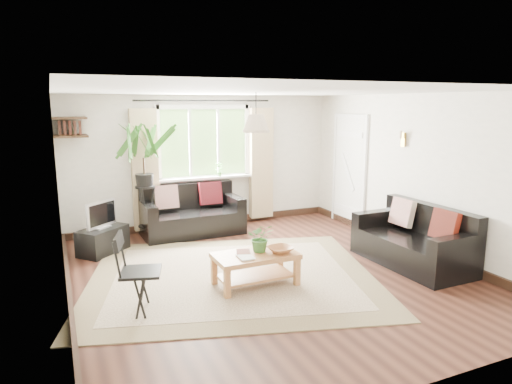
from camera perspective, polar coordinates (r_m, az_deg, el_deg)
name	(u,v)px	position (r m, az deg, el deg)	size (l,w,h in m)	color
floor	(268,274)	(6.24, 1.52, -10.16)	(5.50, 5.50, 0.00)	black
ceiling	(269,91)	(5.82, 1.64, 12.46)	(5.50, 5.50, 0.00)	white
wall_back	(204,162)	(8.45, -6.51, 3.80)	(5.00, 0.02, 2.40)	silver
wall_front	(425,246)	(3.70, 20.41, -6.31)	(5.00, 0.02, 2.40)	silver
wall_left	(59,203)	(5.35, -23.37, -1.27)	(0.02, 5.50, 2.40)	silver
wall_right	(417,174)	(7.33, 19.51, 2.13)	(0.02, 5.50, 2.40)	silver
rug	(232,276)	(6.14, -2.98, -10.41)	(3.68, 3.15, 0.02)	beige
window	(204,143)	(8.37, -6.48, 6.15)	(2.50, 0.16, 2.16)	white
door	(349,172)	(8.64, 11.55, 2.47)	(0.06, 0.96, 2.06)	silver
corner_shelf	(70,127)	(7.76, -22.23, 7.54)	(0.50, 0.50, 0.34)	black
pendant_lamp	(256,119)	(6.18, 0.00, 9.13)	(0.36, 0.36, 0.54)	beige
wall_sconce	(402,137)	(7.45, 17.80, 6.55)	(0.12, 0.12, 0.28)	beige
sofa_back	(192,211)	(8.02, -8.00, -2.42)	(1.71, 0.86, 0.81)	black
sofa_right	(412,237)	(6.82, 18.96, -5.37)	(0.85, 1.70, 0.80)	black
coffee_table	(255,270)	(5.78, -0.08, -9.67)	(1.03, 0.56, 0.42)	brown
table_plant	(261,238)	(5.73, 0.58, -5.72)	(0.33, 0.28, 0.36)	#326126
bowl	(280,250)	(5.74, 3.06, -7.20)	(0.31, 0.31, 0.08)	#975D34
book_a	(239,258)	(5.53, -2.18, -8.24)	(0.18, 0.24, 0.02)	silver
book_b	(237,252)	(5.73, -2.44, -7.53)	(0.17, 0.23, 0.02)	brown
tv_stand	(103,240)	(7.37, -18.58, -5.75)	(0.74, 0.42, 0.40)	black
tv	(101,214)	(7.27, -18.78, -2.61)	(0.57, 0.19, 0.44)	#A5A5AA
palm_stand	(145,182)	(7.78, -13.74, 1.26)	(0.76, 0.76, 1.95)	black
folding_chair	(141,273)	(5.16, -14.19, -9.84)	(0.46, 0.46, 0.89)	black
sill_plant	(219,169)	(8.43, -4.62, 2.90)	(0.14, 0.10, 0.27)	#2D6023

